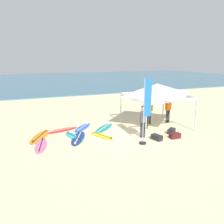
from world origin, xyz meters
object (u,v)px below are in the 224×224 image
surfboard_pink (41,145)px  surfboard_blue (83,127)px  canopy_tent (157,90)px  surfboard_cyan (74,137)px  person_blue (146,113)px  surfboard_orange (40,136)px  surfboard_navy (78,138)px  gear_bag_on_sand (175,136)px  surfboard_teal (104,128)px  gear_bag_by_pole (157,137)px  gear_bag_near_tent (171,131)px  banner_flag (146,114)px  surfboard_red (62,130)px  surfboard_yellow (102,136)px  person_grey (143,120)px  person_orange (168,108)px  person_yellow (149,109)px

surfboard_pink → surfboard_blue: size_ratio=1.10×
canopy_tent → surfboard_cyan: bearing=-178.8°
surfboard_cyan → person_blue: (4.49, -0.05, 0.95)m
surfboard_cyan → surfboard_orange: (-1.77, 0.76, -0.00)m
canopy_tent → surfboard_navy: 5.72m
canopy_tent → surfboard_pink: bearing=-173.9°
surfboard_blue → surfboard_orange: bearing=-164.1°
canopy_tent → gear_bag_on_sand: canopy_tent is taller
canopy_tent → surfboard_blue: 5.22m
surfboard_teal → surfboard_pink: same height
gear_bag_by_pole → surfboard_navy: bearing=155.6°
canopy_tent → gear_bag_near_tent: size_ratio=5.85×
surfboard_blue → surfboard_pink: bearing=-141.7°
surfboard_pink → banner_flag: bearing=-18.3°
surfboard_red → person_blue: bearing=-17.1°
surfboard_yellow → surfboard_blue: size_ratio=0.99×
surfboard_red → person_grey: (3.96, -2.87, 0.95)m
surfboard_navy → gear_bag_on_sand: bearing=-21.1°
surfboard_blue → gear_bag_near_tent: gear_bag_near_tent is taller
gear_bag_by_pole → surfboard_orange: bearing=154.0°
surfboard_yellow → surfboard_navy: size_ratio=0.78×
person_blue → gear_bag_on_sand: (0.63, -2.17, -0.85)m
canopy_tent → surfboard_pink: 7.61m
surfboard_blue → gear_bag_on_sand: gear_bag_on_sand is taller
surfboard_orange → person_orange: person_orange is taller
surfboard_orange → gear_bag_on_sand: (6.89, -2.99, 0.10)m
surfboard_cyan → surfboard_navy: bearing=-64.3°
surfboard_red → gear_bag_near_tent: bearing=-26.3°
gear_bag_on_sand → gear_bag_by_pole: bearing=172.1°
person_orange → banner_flag: (-3.43, -2.89, 0.59)m
surfboard_teal → gear_bag_on_sand: gear_bag_on_sand is taller
surfboard_orange → person_blue: person_blue is taller
person_yellow → person_orange: 1.35m
gear_bag_near_tent → gear_bag_on_sand: size_ratio=1.00×
surfboard_red → surfboard_orange: (-1.34, -0.70, -0.00)m
surfboard_pink → person_blue: size_ratio=1.23×
person_orange → gear_bag_near_tent: (-1.14, -2.03, -0.85)m
surfboard_blue → gear_bag_on_sand: bearing=-41.6°
person_grey → banner_flag: banner_flag is taller
gear_bag_by_pole → person_grey: bearing=127.2°
surfboard_cyan → surfboard_blue: same height
person_blue → gear_bag_by_pole: 2.24m
surfboard_pink → surfboard_blue: same height
canopy_tent → surfboard_yellow: size_ratio=1.86×
surfboard_cyan → surfboard_blue: (0.90, 1.52, -0.00)m
person_blue → surfboard_teal: bearing=158.0°
person_grey → gear_bag_near_tent: person_grey is taller
surfboard_yellow → canopy_tent: bearing=8.2°
person_yellow → banner_flag: (-2.10, -3.16, 0.59)m
surfboard_pink → person_orange: person_orange is taller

